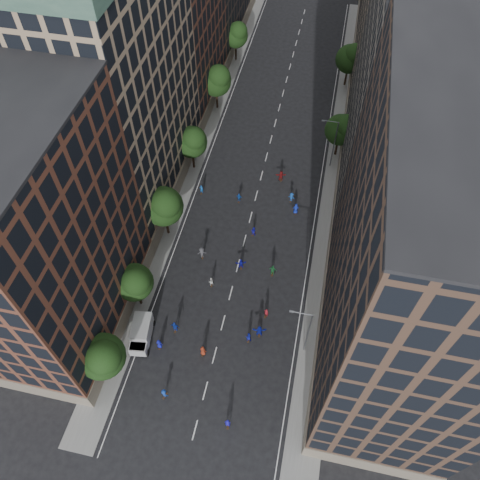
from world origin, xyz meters
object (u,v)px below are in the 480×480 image
(skater_1, at_px, (228,423))
(skater_2, at_px, (248,337))
(skater_0, at_px, (159,344))
(streetlamp_near, at_px, (307,331))
(cargo_van, at_px, (141,333))
(streetlamp_far, at_px, (333,142))

(skater_1, bearing_deg, skater_2, -99.48)
(skater_0, height_order, skater_2, skater_2)
(streetlamp_near, bearing_deg, skater_2, -178.82)
(cargo_van, xyz_separation_m, skater_0, (2.45, -0.66, -0.59))
(skater_1, bearing_deg, cargo_van, -40.81)
(cargo_van, distance_m, skater_0, 2.60)
(skater_2, bearing_deg, skater_1, 85.78)
(streetlamp_near, distance_m, streetlamp_far, 33.00)
(cargo_van, bearing_deg, skater_0, -23.11)
(skater_2, bearing_deg, streetlamp_far, -104.74)
(streetlamp_near, distance_m, skater_0, 18.09)
(streetlamp_near, xyz_separation_m, streetlamp_far, (0.00, 33.00, 0.00))
(streetlamp_near, relative_size, streetlamp_far, 1.00)
(streetlamp_far, relative_size, skater_2, 5.65)
(skater_1, distance_m, skater_2, 10.63)
(streetlamp_far, bearing_deg, streetlamp_near, -90.00)
(streetlamp_far, bearing_deg, skater_2, -101.46)
(skater_1, bearing_deg, streetlamp_near, -131.15)
(streetlamp_far, xyz_separation_m, skater_0, (-17.24, -36.35, -4.37))
(skater_0, relative_size, skater_1, 0.87)
(streetlamp_far, bearing_deg, skater_0, -115.37)
(cargo_van, relative_size, skater_2, 3.24)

